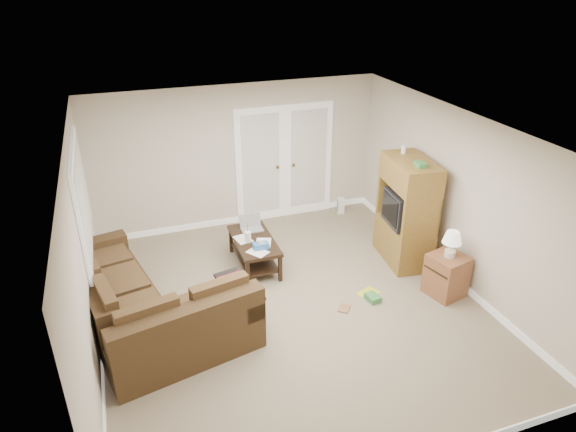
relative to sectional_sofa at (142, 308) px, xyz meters
name	(u,v)px	position (x,y,z in m)	size (l,w,h in m)	color
floor	(291,306)	(1.95, -0.16, -0.34)	(5.50, 5.50, 0.00)	gray
ceiling	(292,131)	(1.95, -0.16, 2.16)	(5.00, 5.50, 0.02)	white
wall_left	(83,260)	(-0.55, -0.16, 0.91)	(0.02, 5.50, 2.50)	beige
wall_right	(457,199)	(4.45, -0.16, 0.91)	(0.02, 5.50, 2.50)	beige
wall_back	(238,157)	(1.95, 2.59, 0.91)	(5.00, 0.02, 2.50)	beige
wall_front	(405,372)	(1.95, -2.91, 0.91)	(5.00, 0.02, 2.50)	beige
baseboards	(291,303)	(1.95, -0.16, -0.29)	(5.00, 5.50, 0.10)	white
french_doors	(285,163)	(2.80, 2.56, 0.70)	(1.80, 0.05, 2.13)	white
window_left	(82,201)	(-0.52, 0.84, 1.21)	(0.05, 1.92, 1.42)	white
sectional_sofa	(142,308)	(0.00, 0.00, 0.00)	(2.40, 2.91, 0.86)	#412E19
coffee_table	(254,251)	(1.77, 1.05, -0.08)	(0.59, 1.16, 0.79)	black
tv_armoire	(406,211)	(4.04, 0.46, 0.51)	(0.69, 1.10, 1.79)	olive
side_cabinet	(447,272)	(4.11, -0.59, 0.02)	(0.57, 0.57, 1.00)	brown
space_heater	(341,206)	(3.82, 2.29, -0.18)	(0.12, 0.10, 0.31)	white
floor_magazine	(369,293)	(3.10, -0.24, -0.33)	(0.29, 0.23, 0.01)	gold
floor_greenbox	(373,298)	(3.07, -0.41, -0.29)	(0.16, 0.21, 0.08)	#3B823E
floor_book	(339,307)	(2.55, -0.41, -0.33)	(0.14, 0.20, 0.01)	brown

